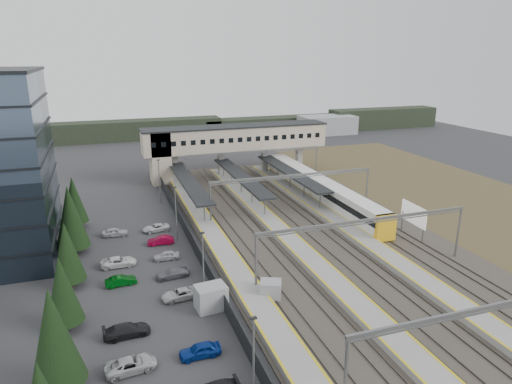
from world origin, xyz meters
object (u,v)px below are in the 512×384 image
object	(u,v)px
footbridge	(224,141)
relay_cabin_near	(211,297)
relay_cabin_far	(271,290)
billboard	(414,215)
train	(319,188)

from	to	relation	value
footbridge	relay_cabin_near	bearing A→B (deg)	-106.52
relay_cabin_near	relay_cabin_far	distance (m)	6.70
billboard	train	bearing A→B (deg)	104.32
relay_cabin_near	footbridge	world-z (taller)	footbridge
relay_cabin_far	footbridge	world-z (taller)	footbridge
relay_cabin_far	billboard	size ratio (longest dim) A/B	0.49
relay_cabin_near	billboard	bearing A→B (deg)	16.82
footbridge	billboard	distance (m)	45.67
relay_cabin_near	train	size ratio (longest dim) A/B	0.08
train	billboard	size ratio (longest dim) A/B	7.36
relay_cabin_far	train	distance (m)	36.95
footbridge	train	xyz separation A→B (m)	(12.30, -21.63, -5.71)
relay_cabin_far	train	xyz separation A→B (m)	(20.99, 30.38, 1.17)
relay_cabin_near	footbridge	bearing A→B (deg)	73.48
footbridge	billboard	bearing A→B (deg)	-67.37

